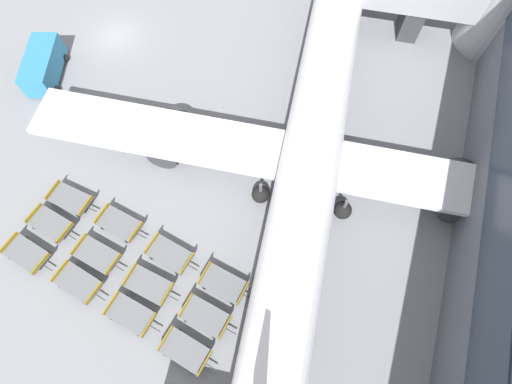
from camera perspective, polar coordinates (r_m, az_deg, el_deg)
The scene contains 16 objects.
ground_plane at distance 39.19m, azimuth -19.32°, elevation 20.29°, with size 500.00×500.00×0.00m, color gray.
airplane at distance 27.26m, azimuth 8.15°, elevation 7.02°, with size 39.55×44.94×11.71m.
service_van at distance 37.40m, azimuth -28.15°, elevation 15.64°, with size 3.55×5.45×2.23m.
baggage_dolly_row_near_col_a at distance 30.39m, azimuth -29.91°, elevation -7.68°, with size 3.68×2.14×0.92m.
baggage_dolly_row_near_col_b at distance 28.33m, azimuth -24.04°, elevation -11.75°, with size 3.68×2.14×0.92m.
baggage_dolly_row_near_col_c at distance 26.78m, azimuth -17.41°, elevation -16.36°, with size 3.67×2.03×0.92m.
baggage_dolly_row_near_col_d at distance 25.80m, azimuth -10.03°, elevation -21.45°, with size 3.67×2.09×0.92m.
baggage_dolly_row_mid_a_col_a at distance 30.41m, azimuth -27.24°, elevation -4.09°, with size 3.68×2.11×0.92m.
baggage_dolly_row_mid_a_col_b at distance 28.37m, azimuth -21.73°, elevation -8.39°, with size 3.67×2.05×0.92m.
baggage_dolly_row_mid_a_col_c at distance 26.81m, azimuth -15.02°, elevation -12.73°, with size 3.66×1.97×0.92m.
baggage_dolly_row_mid_a_col_d at distance 25.82m, azimuth -7.19°, elevation -17.26°, with size 3.67×2.04×0.92m.
baggage_dolly_row_mid_b_col_a at distance 30.59m, azimuth -24.94°, elevation -0.93°, with size 3.65×1.93×0.92m.
baggage_dolly_row_mid_b_col_b at distance 28.59m, azimuth -18.89°, elevation -4.32°, with size 3.67×2.03×0.92m.
baggage_dolly_row_mid_b_col_c at distance 27.01m, azimuth -12.18°, elevation -8.70°, with size 3.67×2.10×0.92m.
baggage_dolly_row_mid_b_col_d at distance 26.04m, azimuth -4.64°, elevation -12.95°, with size 3.67×2.03×0.92m.
stand_guidance_stripe at distance 26.40m, azimuth 2.78°, elevation -13.79°, with size 3.91×29.51×0.01m.
Camera 1 is at (20.22, -21.35, 25.91)m, focal length 28.00 mm.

